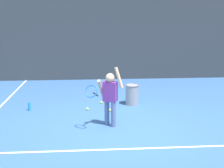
{
  "coord_description": "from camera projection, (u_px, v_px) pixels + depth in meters",
  "views": [
    {
      "loc": [
        -0.53,
        -5.68,
        2.44
      ],
      "look_at": [
        -0.07,
        0.73,
        0.85
      ],
      "focal_mm": 45.14,
      "sensor_mm": 36.0,
      "label": 1
    }
  ],
  "objects": [
    {
      "name": "water_bottle",
      "position": [
        29.0,
        106.0,
        7.34
      ],
      "size": [
        0.07,
        0.07,
        0.22
      ],
      "primitive_type": "cylinder",
      "color": "#268CD8",
      "rests_on": "ground"
    },
    {
      "name": "fence_post_1",
      "position": [
        53.0,
        30.0,
        10.41
      ],
      "size": [
        0.09,
        0.09,
        3.75
      ],
      "primitive_type": "cylinder",
      "color": "slate",
      "rests_on": "ground"
    },
    {
      "name": "court_line_baseline",
      "position": [
        122.0,
        149.0,
        5.25
      ],
      "size": [
        9.0,
        0.05,
        0.0
      ],
      "primitive_type": "cube",
      "color": "white",
      "rests_on": "ground"
    },
    {
      "name": "tennis_ball_2",
      "position": [
        87.0,
        109.0,
        7.38
      ],
      "size": [
        0.07,
        0.07,
        0.07
      ],
      "primitive_type": "sphere",
      "color": "#CCE033",
      "rests_on": "ground"
    },
    {
      "name": "tennis_ball_0",
      "position": [
        110.0,
        110.0,
        7.29
      ],
      "size": [
        0.07,
        0.07,
        0.07
      ],
      "primitive_type": "sphere",
      "color": "#CCE033",
      "rests_on": "ground"
    },
    {
      "name": "ball_hopper",
      "position": [
        132.0,
        94.0,
        7.81
      ],
      "size": [
        0.38,
        0.38,
        0.56
      ],
      "color": "gray",
      "rests_on": "ground"
    },
    {
      "name": "tennis_ball_5",
      "position": [
        101.0,
        102.0,
        7.92
      ],
      "size": [
        0.07,
        0.07,
        0.07
      ],
      "primitive_type": "sphere",
      "color": "#CCE033",
      "rests_on": "ground"
    },
    {
      "name": "ground_plane",
      "position": [
        118.0,
        130.0,
        6.13
      ],
      "size": [
        20.0,
        20.0,
        0.0
      ],
      "primitive_type": "plane",
      "color": "#335B93"
    },
    {
      "name": "fence_post_2",
      "position": [
        157.0,
        30.0,
        10.68
      ],
      "size": [
        0.09,
        0.09,
        3.75
      ],
      "primitive_type": "cylinder",
      "color": "slate",
      "rests_on": "ground"
    },
    {
      "name": "back_fence_windscreen",
      "position": [
        106.0,
        32.0,
        10.51
      ],
      "size": [
        12.03,
        0.08,
        3.6
      ],
      "primitive_type": "cube",
      "color": "#383D42",
      "rests_on": "ground"
    },
    {
      "name": "tennis_player",
      "position": [
        109.0,
        95.0,
        6.18
      ],
      "size": [
        0.87,
        0.56,
        1.35
      ],
      "rotation": [
        0.0,
        0.0,
        -0.43
      ],
      "color": "slate",
      "rests_on": "ground"
    }
  ]
}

